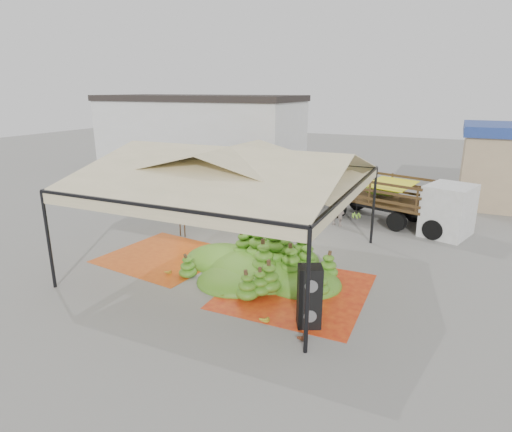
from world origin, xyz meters
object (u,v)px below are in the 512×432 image
at_px(banana_heap, 261,254).
at_px(vendor, 338,206).
at_px(speaker_stack, 309,297).
at_px(truck_right, 402,197).
at_px(truck_left, 265,174).

xyz_separation_m(banana_heap, vendor, (0.96, 6.06, 0.25)).
bearing_deg(speaker_stack, vendor, 75.06).
height_order(banana_heap, truck_right, truck_right).
xyz_separation_m(banana_heap, truck_right, (3.48, 7.29, 0.65)).
height_order(vendor, truck_left, truck_left).
bearing_deg(speaker_stack, truck_left, 93.81).
distance_m(banana_heap, speaker_stack, 3.49).
bearing_deg(vendor, banana_heap, 90.74).
xyz_separation_m(truck_left, truck_right, (7.15, -1.43, -0.16)).
bearing_deg(truck_right, speaker_stack, -78.03).
bearing_deg(vendor, truck_left, -20.07).
height_order(speaker_stack, vendor, vendor).
relative_size(speaker_stack, truck_right, 0.25).
relative_size(banana_heap, truck_left, 0.83).
distance_m(vendor, truck_right, 2.83).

